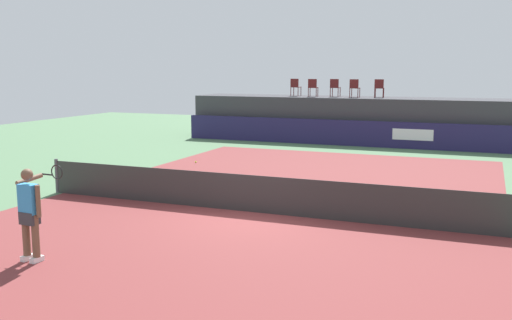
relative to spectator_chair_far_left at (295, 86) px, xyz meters
The scene contains 13 objects.
ground_plane 13.37m from the spectator_chair_far_left, 72.32° to the right, with size 48.00×48.00×0.00m, color #4C704C.
court_inner 16.21m from the spectator_chair_far_left, 75.59° to the right, with size 12.00×22.00×0.00m, color maroon.
sponsor_wall 4.92m from the spectator_chair_far_left, 26.40° to the right, with size 18.00×0.22×1.20m.
spectator_platform 4.29m from the spectator_chair_far_left, ahead, with size 18.00×2.80×2.20m, color #38383D.
spectator_chair_far_left is the anchor object (origin of this frame).
spectator_chair_left 1.18m from the spectator_chair_far_left, 23.46° to the right, with size 0.47×0.47×0.89m.
spectator_chair_center 2.13m from the spectator_chair_far_left, ahead, with size 0.45×0.45×0.89m.
spectator_chair_right 3.22m from the spectator_chair_far_left, ahead, with size 0.45×0.45×0.89m.
spectator_chair_far_right 4.33m from the spectator_chair_far_left, ahead, with size 0.48×0.48×0.89m.
tennis_net 16.13m from the spectator_chair_far_left, 75.59° to the right, with size 12.40×0.02×0.95m, color #2D2D2D.
net_post_near 15.79m from the spectator_chair_far_left, 98.17° to the right, with size 0.10×0.10×1.00m, color #4C4C51.
tennis_player 20.61m from the spectator_chair_far_left, 85.73° to the right, with size 0.63×1.15×1.77m.
tennis_ball 9.60m from the spectator_chair_far_left, 96.28° to the right, with size 0.07×0.07×0.07m, color #D8EA33.
Camera 1 is at (5.37, -13.10, 3.58)m, focal length 40.36 mm.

